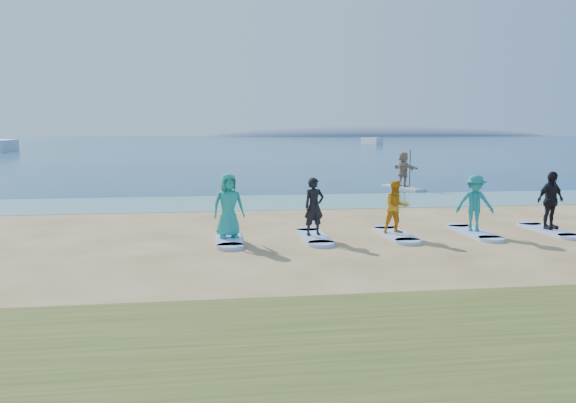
{
  "coord_description": "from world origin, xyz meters",
  "views": [
    {
      "loc": [
        -3.1,
        -12.77,
        2.98
      ],
      "look_at": [
        -1.01,
        2.0,
        1.1
      ],
      "focal_mm": 35.0,
      "sensor_mm": 36.0,
      "label": 1
    }
  ],
  "objects": [
    {
      "name": "ground",
      "position": [
        0.0,
        0.0,
        0.0
      ],
      "size": [
        600.0,
        600.0,
        0.0
      ],
      "primitive_type": "plane",
      "color": "tan",
      "rests_on": "ground"
    },
    {
      "name": "shallow_water",
      "position": [
        0.0,
        10.5,
        0.01
      ],
      "size": [
        600.0,
        600.0,
        0.0
      ],
      "primitive_type": "plane",
      "color": "teal",
      "rests_on": "ground"
    },
    {
      "name": "ocean",
      "position": [
        0.0,
        160.0,
        0.01
      ],
      "size": [
        600.0,
        600.0,
        0.0
      ],
      "primitive_type": "plane",
      "color": "navy",
      "rests_on": "ground"
    },
    {
      "name": "island_ridge",
      "position": [
        95.0,
        300.0,
        0.0
      ],
      "size": [
        220.0,
        56.0,
        18.0
      ],
      "primitive_type": "ellipsoid",
      "color": "slate",
      "rests_on": "ground"
    },
    {
      "name": "paddleboard",
      "position": [
        6.83,
        14.96,
        0.06
      ],
      "size": [
        1.52,
        3.08,
        0.12
      ],
      "primitive_type": "cube",
      "rotation": [
        0.0,
        0.0,
        0.29
      ],
      "color": "silver",
      "rests_on": "ground"
    },
    {
      "name": "paddleboarder",
      "position": [
        6.83,
        14.96,
        1.02
      ],
      "size": [
        1.15,
        1.74,
        1.8
      ],
      "primitive_type": "imported",
      "rotation": [
        0.0,
        0.0,
        1.98
      ],
      "color": "tan",
      "rests_on": "paddleboard"
    },
    {
      "name": "boat_offshore_a",
      "position": [
        -32.47,
        72.94,
        0.0
      ],
      "size": [
        2.45,
        7.21,
        1.7
      ],
      "primitive_type": "cube",
      "rotation": [
        0.0,
        0.0,
        0.0
      ],
      "color": "silver",
      "rests_on": "ground"
    },
    {
      "name": "boat_offshore_b",
      "position": [
        33.62,
        111.09,
        0.0
      ],
      "size": [
        3.33,
        7.05,
        1.48
      ],
      "primitive_type": "cube",
      "rotation": [
        0.0,
        0.0,
        0.24
      ],
      "color": "silver",
      "rests_on": "ground"
    },
    {
      "name": "surfboard_0",
      "position": [
        -2.59,
        2.41,
        0.04
      ],
      "size": [
        0.7,
        2.2,
        0.09
      ],
      "primitive_type": "cube",
      "color": "#A4C4FF",
      "rests_on": "ground"
    },
    {
      "name": "student_0",
      "position": [
        -2.59,
        2.41,
        0.97
      ],
      "size": [
        0.96,
        0.74,
        1.75
      ],
      "primitive_type": "imported",
      "rotation": [
        0.0,
        0.0,
        0.23
      ],
      "color": "teal",
      "rests_on": "surfboard_0"
    },
    {
      "name": "surfboard_1",
      "position": [
        -0.22,
        2.41,
        0.04
      ],
      "size": [
        0.7,
        2.2,
        0.09
      ],
      "primitive_type": "cube",
      "color": "#A4C4FF",
      "rests_on": "ground"
    },
    {
      "name": "student_1",
      "position": [
        -0.22,
        2.41,
        0.9
      ],
      "size": [
        0.67,
        0.53,
        1.61
      ],
      "primitive_type": "imported",
      "rotation": [
        0.0,
        0.0,
        0.27
      ],
      "color": "black",
      "rests_on": "surfboard_1"
    },
    {
      "name": "surfboard_2",
      "position": [
        2.15,
        2.41,
        0.04
      ],
      "size": [
        0.7,
        2.2,
        0.09
      ],
      "primitive_type": "cube",
      "color": "#A4C4FF",
      "rests_on": "ground"
    },
    {
      "name": "student_2",
      "position": [
        2.15,
        2.41,
        0.84
      ],
      "size": [
        0.73,
        0.58,
        1.49
      ],
      "primitive_type": "imported",
      "rotation": [
        0.0,
        0.0,
        0.01
      ],
      "color": "orange",
      "rests_on": "surfboard_2"
    },
    {
      "name": "surfboard_3",
      "position": [
        4.51,
        2.41,
        0.04
      ],
      "size": [
        0.7,
        2.2,
        0.09
      ],
      "primitive_type": "cube",
      "color": "#A4C4FF",
      "rests_on": "ground"
    },
    {
      "name": "student_3",
      "position": [
        4.51,
        2.41,
        0.91
      ],
      "size": [
        1.19,
        0.88,
        1.64
      ],
      "primitive_type": "imported",
      "rotation": [
        0.0,
        0.0,
        -0.28
      ],
      "color": "teal",
      "rests_on": "surfboard_3"
    },
    {
      "name": "surfboard_4",
      "position": [
        6.88,
        2.41,
        0.04
      ],
      "size": [
        0.7,
        2.2,
        0.09
      ],
      "primitive_type": "cube",
      "color": "#A4C4FF",
      "rests_on": "ground"
    },
    {
      "name": "student_4",
      "position": [
        6.88,
        2.41,
        0.95
      ],
      "size": [
        1.08,
        0.7,
        1.71
      ],
      "primitive_type": "imported",
      "rotation": [
        0.0,
        0.0,
        0.3
      ],
      "color": "black",
      "rests_on": "surfboard_4"
    }
  ]
}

